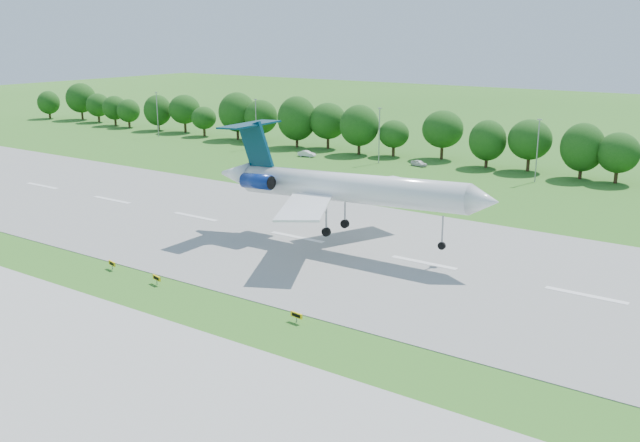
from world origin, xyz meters
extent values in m
plane|color=#265C18|center=(0.00, 0.00, 0.00)|extent=(600.00, 600.00, 0.00)
cube|color=gray|center=(0.00, 25.00, 0.04)|extent=(400.00, 45.00, 0.08)
cube|color=#ADADA8|center=(0.00, -18.00, 0.04)|extent=(400.00, 23.00, 0.08)
cylinder|color=#382314|center=(-140.00, 92.00, 1.80)|extent=(0.70, 0.70, 3.60)
sphere|color=#123A0E|center=(-140.00, 92.00, 6.20)|extent=(8.40, 8.40, 8.40)
cylinder|color=#382314|center=(-100.00, 92.00, 1.80)|extent=(0.70, 0.70, 3.60)
sphere|color=#123A0E|center=(-100.00, 92.00, 6.20)|extent=(8.40, 8.40, 8.40)
cylinder|color=#382314|center=(-60.00, 92.00, 1.80)|extent=(0.70, 0.70, 3.60)
sphere|color=#123A0E|center=(-60.00, 92.00, 6.20)|extent=(8.40, 8.40, 8.40)
cylinder|color=#382314|center=(-20.00, 92.00, 1.80)|extent=(0.70, 0.70, 3.60)
sphere|color=#123A0E|center=(-20.00, 92.00, 6.20)|extent=(8.40, 8.40, 8.40)
cylinder|color=#382314|center=(20.00, 92.00, 1.80)|extent=(0.70, 0.70, 3.60)
sphere|color=#123A0E|center=(20.00, 92.00, 6.20)|extent=(8.40, 8.40, 8.40)
cylinder|color=gray|center=(-90.00, 82.00, 6.00)|extent=(0.24, 0.24, 12.00)
cube|color=gray|center=(-90.00, 82.00, 12.10)|extent=(0.90, 0.25, 0.18)
cylinder|color=gray|center=(-55.00, 82.00, 6.00)|extent=(0.24, 0.24, 12.00)
cube|color=gray|center=(-55.00, 82.00, 12.10)|extent=(0.90, 0.25, 0.18)
cylinder|color=gray|center=(-20.00, 82.00, 6.00)|extent=(0.24, 0.24, 12.00)
cube|color=gray|center=(-20.00, 82.00, 12.10)|extent=(0.90, 0.25, 0.18)
cylinder|color=gray|center=(15.00, 82.00, 6.00)|extent=(0.24, 0.24, 12.00)
cube|color=gray|center=(15.00, 82.00, 12.10)|extent=(0.90, 0.25, 0.18)
cylinder|color=white|center=(8.84, 25.00, 8.35)|extent=(33.41, 5.21, 4.99)
cone|color=white|center=(27.18, 25.74, 8.97)|extent=(3.82, 4.01, 3.99)
cone|color=white|center=(-10.38, 24.22, 8.14)|extent=(5.59, 4.09, 4.05)
cube|color=white|center=(7.16, 17.19, 7.18)|extent=(11.51, 15.31, 0.46)
cube|color=white|center=(6.54, 32.65, 7.18)|extent=(10.65, 15.40, 0.46)
cube|color=#052D3D|center=(-6.63, 24.38, 12.41)|extent=(5.81, 0.79, 7.52)
cube|color=#052D3D|center=(-7.73, 24.33, 15.58)|extent=(3.97, 10.64, 0.36)
cylinder|color=navy|center=(-4.30, 21.59, 8.23)|extent=(4.79, 2.29, 2.26)
cylinder|color=navy|center=(-4.53, 27.34, 8.23)|extent=(4.79, 2.29, 2.26)
cylinder|color=gray|center=(22.10, 25.54, 4.48)|extent=(0.22, 0.22, 3.87)
cylinder|color=black|center=(22.10, 25.54, 2.55)|extent=(1.01, 0.37, 1.00)
cylinder|color=gray|center=(6.73, 22.48, 4.48)|extent=(0.27, 0.27, 3.87)
cylinder|color=black|center=(6.73, 22.48, 2.55)|extent=(1.24, 0.55, 1.22)
cylinder|color=gray|center=(6.53, 27.34, 4.48)|extent=(0.27, 0.27, 3.87)
cylinder|color=black|center=(6.53, 27.34, 2.55)|extent=(1.24, 0.55, 1.22)
cube|color=gray|center=(-1.86, 0.26, 0.33)|extent=(0.11, 0.11, 0.67)
cube|color=yellow|center=(-1.86, 0.26, 0.81)|extent=(1.53, 0.50, 0.53)
cube|color=black|center=(-1.88, 0.15, 0.81)|extent=(1.12, 0.27, 0.33)
cube|color=gray|center=(-10.38, 0.81, 0.33)|extent=(0.11, 0.11, 0.66)
cube|color=yellow|center=(-10.38, 0.81, 0.80)|extent=(1.51, 0.51, 0.52)
cube|color=black|center=(-10.40, 0.71, 0.80)|extent=(1.10, 0.28, 0.33)
cube|color=gray|center=(18.06, 0.65, 0.33)|extent=(0.11, 0.11, 0.66)
cube|color=yellow|center=(18.06, 0.65, 0.80)|extent=(1.52, 0.35, 0.52)
cube|color=black|center=(18.04, 0.54, 0.80)|extent=(1.13, 0.16, 0.33)
imported|color=silver|center=(-37.99, 79.74, 0.69)|extent=(4.31, 1.96, 1.37)
imported|color=silver|center=(-11.08, 83.98, 0.66)|extent=(4.15, 2.52, 1.32)
camera|label=1|loc=(58.19, -52.74, 28.64)|focal=40.00mm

